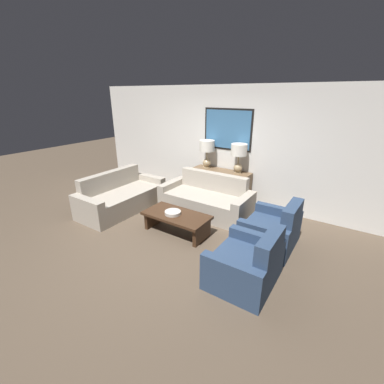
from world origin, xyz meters
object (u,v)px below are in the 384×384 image
Objects in this scene: decorative_bowl at (173,213)px; armchair_near_back_wall at (272,231)px; couch_by_side at (121,197)px; coffee_table at (177,219)px; console_table at (221,186)px; armchair_near_camera at (247,265)px; table_lamp_left at (207,149)px; table_lamp_right at (239,154)px; couch_by_back_wall at (206,200)px.

armchair_near_back_wall is at bearing 19.51° from decorative_bowl.
couch_by_side reaches higher than coffee_table.
armchair_near_camera is (1.62, -2.31, -0.12)m from console_table.
table_lamp_left is 3.22m from armchair_near_camera.
armchair_near_back_wall is at bearing -44.56° from table_lamp_right.
armchair_near_camera is at bearing -48.79° from table_lamp_left.
table_lamp_right is at bearing 37.33° from couch_by_side.
table_lamp_left is 2.01m from decorative_bowl.
console_table is at bearing 125.06° from armchair_near_camera.
table_lamp_left reaches higher than coffee_table.
couch_by_side is 6.61× the size of decorative_bowl.
couch_by_side is 1.58× the size of coffee_table.
couch_by_side is at bearing 167.68° from armchair_near_camera.
couch_by_side is 2.00× the size of armchair_near_back_wall.
table_lamp_left is at bearing 149.31° from armchair_near_back_wall.
armchair_near_back_wall is (1.22, -1.20, -0.96)m from table_lamp_right.
coffee_table is 1.26× the size of armchair_near_camera.
couch_by_side is at bearing 174.34° from coffee_table.
console_table is at bearing 88.31° from decorative_bowl.
couch_by_side is at bearing -151.41° from couch_by_back_wall.
table_lamp_left is 2.20× the size of decorative_bowl.
console_table is 4.66× the size of decorative_bowl.
table_lamp_left is 0.80m from table_lamp_right.
armchair_near_camera is (1.22, -2.31, -0.96)m from table_lamp_right.
console_table is 2.02m from armchair_near_back_wall.
armchair_near_back_wall reaches higher than coffee_table.
armchair_near_camera reaches higher than coffee_table.
table_lamp_right is 2.78m from armchair_near_camera.
couch_by_back_wall is at bearing 28.59° from couch_by_side.
couch_by_back_wall is 2.30m from armchair_near_camera.
couch_by_back_wall is at bearing -59.13° from table_lamp_left.
armchair_near_camera reaches higher than couch_by_back_wall.
console_table is 1.41× the size of armchair_near_back_wall.
console_table is 0.71× the size of couch_by_side.
table_lamp_right is 0.33× the size of couch_by_side.
armchair_near_back_wall is at bearing -18.05° from couch_by_back_wall.
table_lamp_right reaches higher than couch_by_back_wall.
table_lamp_left reaches higher than armchair_near_camera.
armchair_near_camera is at bearing -54.94° from console_table.
armchair_near_back_wall is (2.02, -1.20, -0.96)m from table_lamp_left.
armchair_near_camera is (1.62, -0.55, -0.01)m from coffee_table.
console_table is at bearing 43.38° from couch_by_side.
table_lamp_left is 1.00× the size of table_lamp_right.
armchair_near_back_wall reaches higher than couch_by_side.
coffee_table is at bearing -89.85° from couch_by_back_wall.
table_lamp_right is at bearing 77.19° from coffee_table.
armchair_near_back_wall is at bearing 18.92° from coffee_table.
console_table is 2.12× the size of table_lamp_left.
decorative_bowl is (0.35, -1.79, -0.83)m from table_lamp_left.
console_table is at bearing 90.09° from coffee_table.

